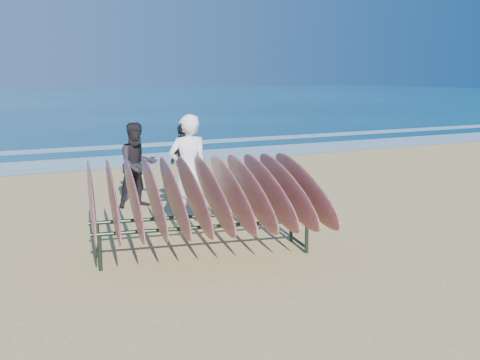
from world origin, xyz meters
The scene contains 7 objects.
ground centered at (0.00, 0.00, 0.00)m, with size 120.00×120.00×0.00m, color tan.
foam_near centered at (0.00, 10.00, 0.01)m, with size 160.00×160.00×0.00m, color white.
foam_far centered at (0.00, 13.50, 0.01)m, with size 160.00×160.00×0.00m, color white.
surfboard_rack centered at (-0.88, 0.26, 0.91)m, with size 3.66×3.32×1.48m.
person_white centered at (-0.36, 2.04, 0.96)m, with size 0.70×0.46×1.92m, color silver.
person_dark_a centered at (-0.71, 3.79, 0.83)m, with size 0.81×0.63×1.67m, color black.
person_dark_b centered at (0.59, 4.55, 0.77)m, with size 0.90×0.38×1.54m, color black.
Camera 1 is at (-4.31, -7.46, 2.62)m, focal length 45.00 mm.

